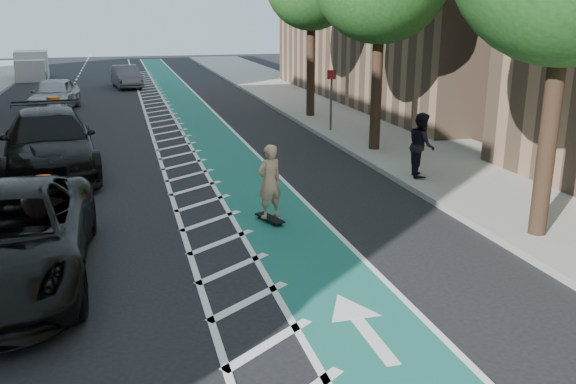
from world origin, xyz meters
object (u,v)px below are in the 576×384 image
object	(u,v)px
skateboarder	(269,181)
suv_near	(5,238)
suv_far	(49,143)
barrel_a	(44,196)

from	to	relation	value
skateboarder	suv_near	size ratio (longest dim) A/B	0.28
suv_near	suv_far	size ratio (longest dim) A/B	0.96
suv_far	barrel_a	size ratio (longest dim) A/B	7.16
suv_near	barrel_a	distance (m)	4.04
suv_far	skateboarder	bearing A→B (deg)	-55.37
suv_near	barrel_a	bearing A→B (deg)	87.52
suv_far	barrel_a	xyz separation A→B (m)	(0.20, -3.96, -0.50)
suv_near	suv_far	world-z (taller)	suv_far
skateboarder	suv_far	world-z (taller)	suv_far
skateboarder	barrel_a	xyz separation A→B (m)	(-4.98, 2.09, -0.55)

